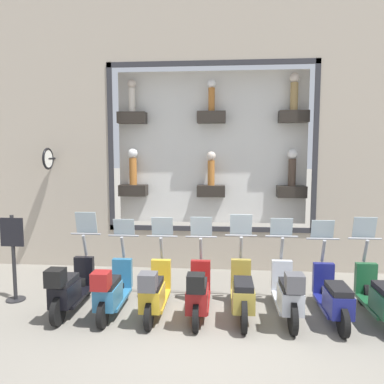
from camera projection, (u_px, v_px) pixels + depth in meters
ground_plane at (203, 337)px, 5.82m from camera, size 120.00×120.00×0.00m
building_facade at (211, 106)px, 8.97m from camera, size 1.18×36.00×7.83m
scooter_green_0 at (380, 297)px, 6.27m from camera, size 1.80×0.61×1.66m
scooter_navy_1 at (333, 297)px, 6.33m from camera, size 1.79×0.61×1.59m
scooter_silver_2 at (288, 293)px, 6.34m from camera, size 1.81×0.60×1.62m
scooter_olive_3 at (242, 292)px, 6.47m from camera, size 1.81×0.60×1.68m
scooter_red_4 at (198, 292)px, 6.46m from camera, size 1.79×0.61×1.62m
scooter_yellow_5 at (154, 291)px, 6.52m from camera, size 1.79×0.60×1.60m
scooter_teal_6 at (112, 289)px, 6.58m from camera, size 1.79×0.60×1.56m
scooter_black_7 at (70, 287)px, 6.65m from camera, size 1.80×0.61×1.69m
shop_sign_post at (13, 255)px, 7.16m from camera, size 0.36×0.45×1.67m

